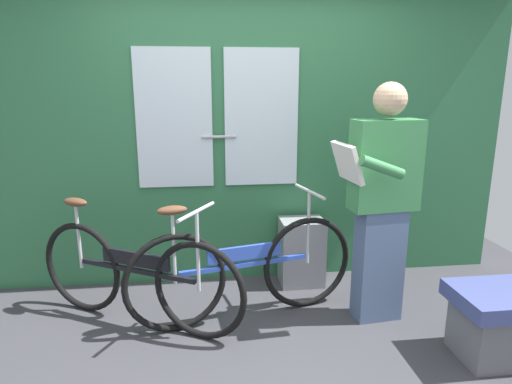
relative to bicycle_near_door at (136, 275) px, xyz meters
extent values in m
cube|color=#38383D|center=(0.82, -0.68, -0.39)|extent=(5.51, 4.40, 0.04)
cube|color=#2D6B42|center=(0.82, 0.72, 0.83)|extent=(4.51, 0.08, 2.40)
cube|color=silver|center=(0.27, 0.67, 1.02)|extent=(0.60, 0.02, 1.10)
cube|color=silver|center=(0.97, 0.67, 1.02)|extent=(0.60, 0.02, 1.10)
cylinder|color=#B2B2B7|center=(0.62, 0.65, 0.88)|extent=(0.28, 0.02, 0.02)
torus|color=black|center=(0.44, -0.25, -0.02)|extent=(0.62, 0.38, 0.69)
torus|color=black|center=(-0.42, 0.24, -0.02)|extent=(0.62, 0.38, 0.69)
cube|color=black|center=(0.01, 0.00, 0.04)|extent=(0.83, 0.49, 0.03)
cube|color=black|center=(0.01, 0.00, 0.12)|extent=(0.49, 0.29, 0.10)
cylinder|color=#B7B7BC|center=(-0.42, 0.24, 0.23)|extent=(0.02, 0.02, 0.50)
ellipsoid|color=brown|center=(-0.42, 0.24, 0.48)|extent=(0.22, 0.18, 0.06)
cylinder|color=#B7B7BC|center=(0.44, -0.25, 0.25)|extent=(0.02, 0.02, 0.54)
cylinder|color=#B7B7BC|center=(0.44, -0.25, 0.52)|extent=(0.24, 0.40, 0.02)
torus|color=black|center=(1.25, 0.09, -0.01)|extent=(0.70, 0.21, 0.71)
torus|color=black|center=(0.28, -0.14, -0.01)|extent=(0.70, 0.21, 0.71)
cube|color=#2D4CB2|center=(0.76, -0.02, 0.05)|extent=(0.93, 0.25, 0.03)
cube|color=#2D4CB2|center=(0.76, -0.02, 0.14)|extent=(0.54, 0.16, 0.10)
cylinder|color=#B7B7BC|center=(0.28, -0.14, 0.24)|extent=(0.02, 0.02, 0.51)
ellipsoid|color=brown|center=(0.28, -0.14, 0.50)|extent=(0.22, 0.13, 0.06)
cylinder|color=#B7B7BC|center=(1.25, 0.09, 0.26)|extent=(0.02, 0.02, 0.55)
cylinder|color=#B7B7BC|center=(1.25, 0.09, 0.54)|extent=(0.13, 0.43, 0.02)
cube|color=slate|center=(1.71, -0.12, 0.04)|extent=(0.34, 0.21, 0.82)
cube|color=#387F47|center=(1.71, -0.12, 0.76)|extent=(0.48, 0.25, 0.62)
sphere|color=tan|center=(1.71, -0.12, 1.20)|extent=(0.22, 0.22, 0.22)
cube|color=silver|center=(1.43, -0.15, 0.79)|extent=(0.14, 0.35, 0.26)
cylinder|color=#387F47|center=(1.60, -0.34, 0.79)|extent=(0.31, 0.10, 0.17)
cylinder|color=#387F47|center=(1.55, 0.07, 0.79)|extent=(0.31, 0.10, 0.17)
cube|color=gray|center=(1.30, 0.50, -0.09)|extent=(0.36, 0.28, 0.57)
cube|color=#3D477F|center=(2.33, -0.69, 0.03)|extent=(0.70, 0.44, 0.10)
cube|color=slate|center=(2.33, -0.69, -0.19)|extent=(0.60, 0.36, 0.35)
camera|label=1|loc=(0.48, -2.93, 1.30)|focal=31.03mm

